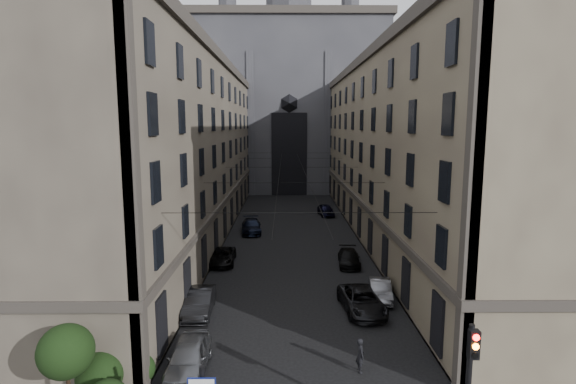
{
  "coord_description": "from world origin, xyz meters",
  "views": [
    {
      "loc": [
        -0.75,
        -12.33,
        11.89
      ],
      "look_at": [
        -0.58,
        11.56,
        8.33
      ],
      "focal_mm": 28.0,
      "sensor_mm": 36.0,
      "label": 1
    }
  ],
  "objects_px": {
    "car_left_near": "(189,357)",
    "car_right_midfar": "(349,258)",
    "car_left_midfar": "(222,256)",
    "pedestrian": "(360,355)",
    "car_right_far": "(326,210)",
    "gothic_tower": "(289,94)",
    "traffic_light_right": "(470,378)",
    "car_right_near": "(380,290)",
    "car_left_far": "(251,226)",
    "car_left_midnear": "(199,302)",
    "car_right_midnear": "(362,301)"
  },
  "relations": [
    {
      "from": "car_left_near",
      "to": "car_right_midfar",
      "type": "relative_size",
      "value": 1.06
    },
    {
      "from": "car_left_midfar",
      "to": "pedestrian",
      "type": "relative_size",
      "value": 2.76
    },
    {
      "from": "car_left_near",
      "to": "car_right_far",
      "type": "distance_m",
      "value": 39.57
    },
    {
      "from": "gothic_tower",
      "to": "car_right_far",
      "type": "relative_size",
      "value": 13.3
    },
    {
      "from": "traffic_light_right",
      "to": "car_right_midfar",
      "type": "relative_size",
      "value": 1.19
    },
    {
      "from": "gothic_tower",
      "to": "car_right_far",
      "type": "bearing_deg",
      "value": -80.71
    },
    {
      "from": "gothic_tower",
      "to": "traffic_light_right",
      "type": "height_order",
      "value": "gothic_tower"
    },
    {
      "from": "car_left_midfar",
      "to": "car_right_far",
      "type": "relative_size",
      "value": 1.08
    },
    {
      "from": "car_right_near",
      "to": "car_right_far",
      "type": "bearing_deg",
      "value": 98.77
    },
    {
      "from": "car_left_near",
      "to": "car_right_near",
      "type": "relative_size",
      "value": 1.15
    },
    {
      "from": "car_left_near",
      "to": "car_left_midfar",
      "type": "xyz_separation_m",
      "value": [
        -0.78,
        17.31,
        -0.14
      ]
    },
    {
      "from": "car_left_far",
      "to": "car_right_far",
      "type": "height_order",
      "value": "car_left_far"
    },
    {
      "from": "car_left_near",
      "to": "car_left_far",
      "type": "xyz_separation_m",
      "value": [
        0.92,
        28.63,
        -0.04
      ]
    },
    {
      "from": "gothic_tower",
      "to": "car_left_midnear",
      "type": "distance_m",
      "value": 62.79
    },
    {
      "from": "car_left_near",
      "to": "car_right_midnear",
      "type": "distance_m",
      "value": 11.97
    },
    {
      "from": "car_left_far",
      "to": "car_right_midfar",
      "type": "distance_m",
      "value": 14.99
    },
    {
      "from": "gothic_tower",
      "to": "car_left_midnear",
      "type": "bearing_deg",
      "value": -95.89
    },
    {
      "from": "traffic_light_right",
      "to": "car_right_near",
      "type": "bearing_deg",
      "value": 89.16
    },
    {
      "from": "car_left_near",
      "to": "pedestrian",
      "type": "distance_m",
      "value": 8.32
    },
    {
      "from": "car_left_near",
      "to": "car_left_midfar",
      "type": "bearing_deg",
      "value": 91.27
    },
    {
      "from": "gothic_tower",
      "to": "car_left_far",
      "type": "distance_m",
      "value": 42.19
    },
    {
      "from": "car_left_midnear",
      "to": "car_left_midfar",
      "type": "height_order",
      "value": "car_left_midnear"
    },
    {
      "from": "car_right_near",
      "to": "pedestrian",
      "type": "distance_m",
      "value": 9.67
    },
    {
      "from": "car_left_midnear",
      "to": "car_right_far",
      "type": "bearing_deg",
      "value": 68.4
    },
    {
      "from": "car_left_midfar",
      "to": "traffic_light_right",
      "type": "bearing_deg",
      "value": -65.28
    },
    {
      "from": "car_left_midfar",
      "to": "car_right_far",
      "type": "xyz_separation_m",
      "value": [
        10.9,
        20.95,
        0.09
      ]
    },
    {
      "from": "gothic_tower",
      "to": "traffic_light_right",
      "type": "xyz_separation_m",
      "value": [
        5.6,
        -73.04,
        -14.51
      ]
    },
    {
      "from": "car_right_near",
      "to": "car_left_midnear",
      "type": "bearing_deg",
      "value": -162.25
    },
    {
      "from": "car_left_midnear",
      "to": "car_right_midnear",
      "type": "xyz_separation_m",
      "value": [
        10.4,
        0.28,
        -0.06
      ]
    },
    {
      "from": "car_left_near",
      "to": "car_right_far",
      "type": "xyz_separation_m",
      "value": [
        10.11,
        38.26,
        -0.05
      ]
    },
    {
      "from": "pedestrian",
      "to": "car_left_far",
      "type": "bearing_deg",
      "value": 8.13
    },
    {
      "from": "car_right_midnear",
      "to": "car_right_far",
      "type": "relative_size",
      "value": 1.19
    },
    {
      "from": "traffic_light_right",
      "to": "car_left_midnear",
      "type": "height_order",
      "value": "traffic_light_right"
    },
    {
      "from": "traffic_light_right",
      "to": "car_right_midnear",
      "type": "distance_m",
      "value": 13.52
    },
    {
      "from": "gothic_tower",
      "to": "car_left_far",
      "type": "bearing_deg",
      "value": -96.69
    },
    {
      "from": "car_left_midnear",
      "to": "car_left_far",
      "type": "distance_m",
      "value": 21.86
    },
    {
      "from": "gothic_tower",
      "to": "pedestrian",
      "type": "xyz_separation_m",
      "value": [
        2.91,
        -66.96,
        -16.95
      ]
    },
    {
      "from": "car_right_near",
      "to": "car_right_midfar",
      "type": "distance_m",
      "value": 7.69
    },
    {
      "from": "traffic_light_right",
      "to": "pedestrian",
      "type": "relative_size",
      "value": 3.05
    },
    {
      "from": "gothic_tower",
      "to": "traffic_light_right",
      "type": "distance_m",
      "value": 74.67
    },
    {
      "from": "car_left_near",
      "to": "pedestrian",
      "type": "bearing_deg",
      "value": -1.33
    },
    {
      "from": "traffic_light_right",
      "to": "car_right_far",
      "type": "xyz_separation_m",
      "value": [
        -0.9,
        44.34,
        -2.55
      ]
    },
    {
      "from": "traffic_light_right",
      "to": "car_right_far",
      "type": "distance_m",
      "value": 44.42
    },
    {
      "from": "traffic_light_right",
      "to": "car_left_far",
      "type": "bearing_deg",
      "value": 106.22
    },
    {
      "from": "car_right_near",
      "to": "car_right_midfar",
      "type": "xyz_separation_m",
      "value": [
        -1.08,
        7.61,
        -0.03
      ]
    },
    {
      "from": "car_left_near",
      "to": "car_left_midnear",
      "type": "height_order",
      "value": "car_left_near"
    },
    {
      "from": "traffic_light_right",
      "to": "pedestrian",
      "type": "xyz_separation_m",
      "value": [
        -2.69,
        6.08,
        -2.44
      ]
    },
    {
      "from": "traffic_light_right",
      "to": "car_left_midnear",
      "type": "bearing_deg",
      "value": 132.41
    },
    {
      "from": "pedestrian",
      "to": "car_right_midnear",
      "type": "bearing_deg",
      "value": -16.66
    },
    {
      "from": "car_left_midnear",
      "to": "car_right_midnear",
      "type": "relative_size",
      "value": 0.91
    }
  ]
}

